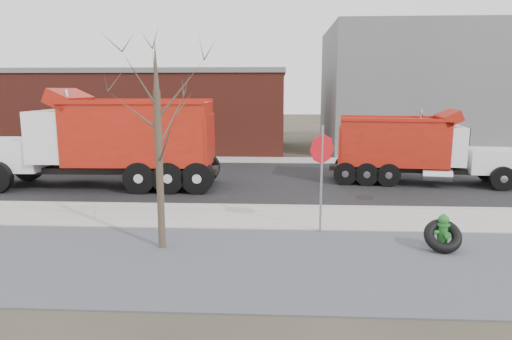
# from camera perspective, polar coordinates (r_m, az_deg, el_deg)

# --- Properties ---
(ground) EXTENTS (120.00, 120.00, 0.00)m
(ground) POSITION_cam_1_polar(r_m,az_deg,el_deg) (14.20, 3.78, -6.39)
(ground) COLOR #383328
(ground) RESTS_ON ground
(gravel_verge) EXTENTS (60.00, 5.00, 0.03)m
(gravel_verge) POSITION_cam_1_polar(r_m,az_deg,el_deg) (10.88, 4.02, -11.55)
(gravel_verge) COLOR slate
(gravel_verge) RESTS_ON ground
(sidewalk) EXTENTS (60.00, 2.50, 0.06)m
(sidewalk) POSITION_cam_1_polar(r_m,az_deg,el_deg) (14.43, 3.77, -5.99)
(sidewalk) COLOR #9E9B93
(sidewalk) RESTS_ON ground
(curb) EXTENTS (60.00, 0.15, 0.11)m
(curb) POSITION_cam_1_polar(r_m,az_deg,el_deg) (15.67, 3.71, -4.59)
(curb) COLOR #9E9B93
(curb) RESTS_ON ground
(road) EXTENTS (60.00, 9.40, 0.02)m
(road) POSITION_cam_1_polar(r_m,az_deg,el_deg) (20.31, 3.55, -1.31)
(road) COLOR black
(road) RESTS_ON ground
(far_sidewalk) EXTENTS (60.00, 2.00, 0.06)m
(far_sidewalk) POSITION_cam_1_polar(r_m,az_deg,el_deg) (25.92, 3.44, 1.23)
(far_sidewalk) COLOR #9E9B93
(far_sidewalk) RESTS_ON ground
(building_grey) EXTENTS (12.00, 10.00, 8.00)m
(building_grey) POSITION_cam_1_polar(r_m,az_deg,el_deg) (32.93, 19.53, 9.50)
(building_grey) COLOR slate
(building_grey) RESTS_ON ground
(building_brick) EXTENTS (20.20, 8.20, 5.30)m
(building_brick) POSITION_cam_1_polar(r_m,az_deg,el_deg) (32.16, -14.84, 7.34)
(building_brick) COLOR maroon
(building_brick) RESTS_ON ground
(bare_tree) EXTENTS (3.20, 3.20, 5.20)m
(bare_tree) POSITION_cam_1_polar(r_m,az_deg,el_deg) (11.43, -12.20, 6.22)
(bare_tree) COLOR #382D23
(bare_tree) RESTS_ON ground
(fire_hydrant) EXTENTS (0.53, 0.51, 0.93)m
(fire_hydrant) POSITION_cam_1_polar(r_m,az_deg,el_deg) (12.54, 22.31, -7.36)
(fire_hydrant) COLOR #2D772E
(fire_hydrant) RESTS_ON ground
(truck_tire) EXTENTS (0.98, 0.88, 0.85)m
(truck_tire) POSITION_cam_1_polar(r_m,az_deg,el_deg) (12.41, 22.31, -7.63)
(truck_tire) COLOR black
(truck_tire) RESTS_ON ground
(stop_sign) EXTENTS (0.71, 0.48, 3.05)m
(stop_sign) POSITION_cam_1_polar(r_m,az_deg,el_deg) (12.72, 8.23, 1.11)
(stop_sign) COLOR gray
(stop_sign) RESTS_ON ground
(dump_truck_red_a) EXTENTS (7.83, 3.04, 3.13)m
(dump_truck_red_a) POSITION_cam_1_polar(r_m,az_deg,el_deg) (20.60, 19.20, 2.78)
(dump_truck_red_a) COLOR black
(dump_truck_red_a) RESTS_ON ground
(dump_truck_red_b) EXTENTS (9.59, 2.97, 3.99)m
(dump_truck_red_b) POSITION_cam_1_polar(r_m,az_deg,el_deg) (19.55, -17.84, 3.76)
(dump_truck_red_b) COLOR black
(dump_truck_red_b) RESTS_ON ground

